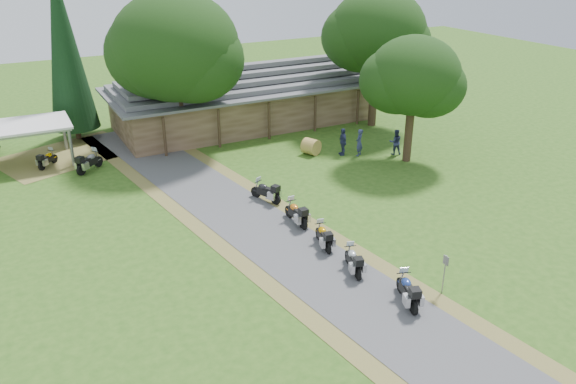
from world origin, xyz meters
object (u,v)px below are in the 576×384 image
lodge (244,94)px  motorcycle_row_e (266,190)px  carport (22,145)px  motorcycle_row_b (353,259)px  motorcycle_carport_a (47,158)px  motorcycle_carport_b (89,161)px  motorcycle_row_d (296,212)px  hay_bale (311,147)px  motorcycle_row_c (323,235)px  motorcycle_row_a (408,289)px

lodge → motorcycle_row_e: 15.32m
carport → motorcycle_row_b: size_ratio=3.50×
lodge → motorcycle_carport_a: (-15.49, -2.72, -1.86)m
motorcycle_carport_a → motorcycle_carport_b: size_ratio=0.84×
carport → motorcycle_row_b: carport is taller
motorcycle_row_d → hay_bale: 10.61m
motorcycle_carport_a → lodge: bearing=-38.6°
motorcycle_row_b → motorcycle_row_c: motorcycle_row_b is taller
lodge → motorcycle_row_c: (-4.90, -20.39, -1.83)m
lodge → motorcycle_row_c: bearing=-103.5°
motorcycle_row_a → hay_bale: motorcycle_row_a is taller
motorcycle_row_b → motorcycle_row_c: bearing=16.3°
motorcycle_row_b → motorcycle_row_a: bearing=-152.9°
lodge → motorcycle_row_c: lodge is taller
carport → motorcycle_row_a: carport is taller
motorcycle_row_e → motorcycle_carport_b: motorcycle_carport_b is taller
lodge → carport: size_ratio=3.38×
carport → motorcycle_row_e: 17.39m
motorcycle_row_e → hay_bale: bearing=-71.6°
lodge → motorcycle_row_a: 26.46m
hay_bale → motorcycle_row_c: bearing=-117.5°
lodge → motorcycle_row_b: (-4.89, -22.97, -1.83)m
motorcycle_row_a → motorcycle_row_c: motorcycle_row_a is taller
lodge → hay_bale: size_ratio=19.00×
hay_bale → motorcycle_carport_a: bearing=159.6°
carport → motorcycle_row_d: 20.05m
motorcycle_row_c → motorcycle_carport_a: motorcycle_row_c is taller
motorcycle_row_b → motorcycle_carport_b: 19.95m
motorcycle_row_b → hay_bale: size_ratio=1.60×
lodge → motorcycle_carport_b: (-13.17, -4.81, -1.75)m
carport → motorcycle_row_d: (11.88, -16.13, -0.70)m
motorcycle_row_a → motorcycle_row_d: 8.45m
lodge → motorcycle_row_a: lodge is taller
motorcycle_row_c → motorcycle_carport_a: (-10.59, 17.67, -0.03)m
motorcycle_row_d → motorcycle_row_e: 3.30m
motorcycle_carport_a → carport: bearing=88.2°
motorcycle_row_d → motorcycle_carport_a: bearing=35.2°
motorcycle_carport_b → motorcycle_row_e: bearing=-88.8°
carport → motorcycle_row_b: bearing=-60.2°
motorcycle_carport_a → motorcycle_row_d: bearing=-103.2°
carport → motorcycle_carport_a: size_ratio=3.68×
motorcycle_row_c → motorcycle_row_d: bearing=12.6°
motorcycle_row_e → motorcycle_carport_a: bearing=18.8°
motorcycle_row_d → motorcycle_row_e: (-0.19, 3.29, -0.02)m
motorcycle_carport_a → hay_bale: (16.59, -6.16, -0.02)m
motorcycle_row_a → motorcycle_carport_b: motorcycle_carport_b is taller
motorcycle_carport_a → motorcycle_row_a: bearing=-112.9°
motorcycle_row_a → hay_bale: bearing=1.6°
motorcycle_row_a → motorcycle_row_b: bearing=30.0°
motorcycle_row_c → motorcycle_carport_b: motorcycle_carport_b is taller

